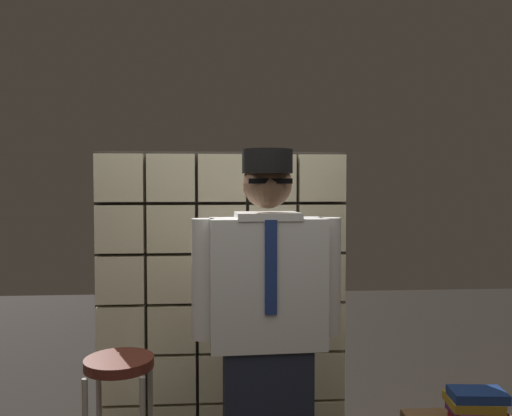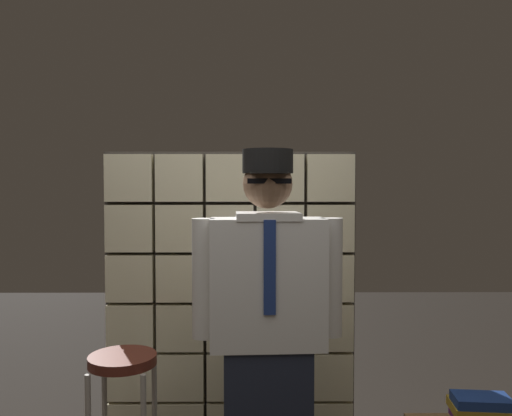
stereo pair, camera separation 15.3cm
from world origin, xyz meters
The scene contains 4 objects.
glass_block_wall centered at (0.00, 1.26, 0.93)m, with size 1.59×0.10×1.90m.
standing_person centered at (0.22, 0.52, 0.96)m, with size 0.73×0.32×1.84m.
bar_stool centered at (-0.51, 0.60, 0.61)m, with size 0.34×0.34×0.82m.
book_stack centered at (1.16, 0.31, 0.64)m, with size 0.26×0.21×0.19m.
Camera 2 is at (0.14, -1.91, 1.66)m, focal length 35.47 mm.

